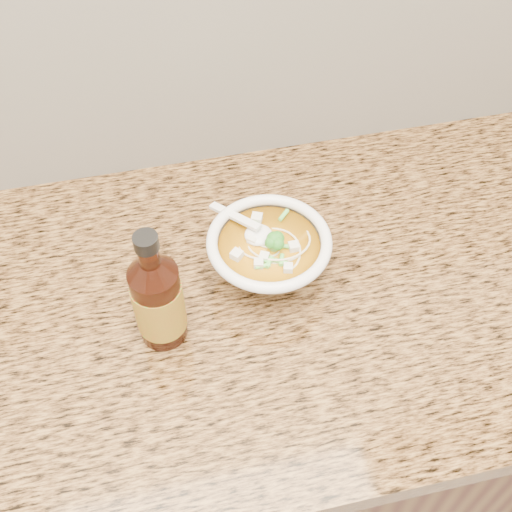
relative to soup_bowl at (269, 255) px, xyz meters
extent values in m
cube|color=beige|center=(-0.14, 0.29, 0.21)|extent=(4.00, 0.02, 0.50)
cube|color=black|center=(-0.14, -0.03, -0.51)|extent=(4.00, 0.65, 0.86)
cube|color=olive|center=(-0.14, -0.03, -0.06)|extent=(4.00, 0.68, 0.04)
cylinder|color=white|center=(0.00, 0.00, -0.04)|extent=(0.08, 0.08, 0.01)
torus|color=white|center=(0.00, 0.00, 0.03)|extent=(0.19, 0.19, 0.02)
torus|color=beige|center=(0.00, 0.01, 0.03)|extent=(0.10, 0.10, 0.00)
torus|color=beige|center=(-0.01, -0.01, 0.02)|extent=(0.12, 0.12, 0.00)
torus|color=beige|center=(-0.01, -0.01, 0.02)|extent=(0.09, 0.09, 0.00)
torus|color=beige|center=(-0.01, 0.01, 0.02)|extent=(0.14, 0.14, 0.00)
torus|color=beige|center=(0.00, 0.02, 0.02)|extent=(0.08, 0.08, 0.00)
torus|color=beige|center=(0.01, -0.01, 0.02)|extent=(0.06, 0.06, 0.00)
torus|color=beige|center=(-0.01, 0.00, 0.02)|extent=(0.07, 0.07, 0.00)
torus|color=beige|center=(0.01, 0.01, 0.02)|extent=(0.11, 0.11, 0.00)
cube|color=silver|center=(-0.04, 0.00, 0.03)|extent=(0.02, 0.02, 0.01)
cube|color=silver|center=(0.03, -0.04, 0.03)|extent=(0.02, 0.02, 0.02)
cube|color=silver|center=(0.03, 0.00, 0.03)|extent=(0.02, 0.02, 0.01)
cube|color=silver|center=(0.04, 0.01, 0.03)|extent=(0.02, 0.02, 0.02)
cube|color=silver|center=(0.01, 0.03, 0.03)|extent=(0.01, 0.01, 0.01)
cube|color=silver|center=(0.00, -0.04, 0.03)|extent=(0.02, 0.02, 0.01)
cube|color=silver|center=(-0.01, -0.01, 0.03)|extent=(0.02, 0.02, 0.01)
cube|color=silver|center=(0.04, -0.01, 0.03)|extent=(0.02, 0.02, 0.02)
ellipsoid|color=#196014|center=(0.01, -0.01, 0.04)|extent=(0.03, 0.03, 0.03)
cylinder|color=#66CE4F|center=(-0.03, -0.03, 0.03)|extent=(0.01, 0.02, 0.01)
cylinder|color=#66CE4F|center=(-0.04, 0.01, 0.03)|extent=(0.02, 0.01, 0.01)
cylinder|color=#66CE4F|center=(-0.02, 0.00, 0.03)|extent=(0.02, 0.02, 0.01)
cylinder|color=#66CE4F|center=(-0.05, -0.02, 0.03)|extent=(0.02, 0.01, 0.01)
cylinder|color=#66CE4F|center=(0.00, -0.03, 0.03)|extent=(0.01, 0.02, 0.01)
cylinder|color=#66CE4F|center=(0.05, 0.03, 0.03)|extent=(0.02, 0.01, 0.01)
cylinder|color=#66CE4F|center=(0.01, 0.04, 0.03)|extent=(0.01, 0.02, 0.01)
cylinder|color=#66CE4F|center=(0.03, -0.04, 0.03)|extent=(0.01, 0.02, 0.01)
ellipsoid|color=white|center=(-0.01, 0.02, 0.03)|extent=(0.04, 0.04, 0.02)
cube|color=white|center=(-0.04, 0.06, 0.04)|extent=(0.07, 0.09, 0.03)
cylinder|color=#3E1408|center=(-0.17, -0.07, 0.03)|extent=(0.07, 0.07, 0.14)
cylinder|color=#3E1408|center=(-0.17, -0.07, 0.14)|extent=(0.03, 0.03, 0.03)
cylinder|color=black|center=(-0.17, -0.07, 0.16)|extent=(0.03, 0.03, 0.02)
cylinder|color=red|center=(-0.17, -0.07, 0.02)|extent=(0.08, 0.08, 0.09)
camera|label=1|loc=(-0.15, -0.59, 0.76)|focal=45.00mm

